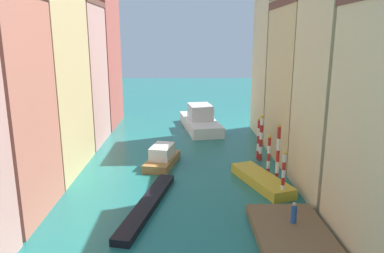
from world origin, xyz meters
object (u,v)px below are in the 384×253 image
mooring_pole_0 (283,175)px  motorboat_1 (261,180)px  mooring_pole_1 (278,154)px  mooring_pole_4 (259,137)px  gondola_black (148,204)px  person_on_dock (294,213)px  mooring_pole_2 (269,155)px  waterfront_dock (291,232)px  vaporetto_white (200,121)px  motorboat_0 (162,157)px  mooring_pole_3 (261,137)px

mooring_pole_0 → motorboat_1: (-0.99, 2.96, -1.57)m
mooring_pole_1 → mooring_pole_4: size_ratio=1.21×
gondola_black → motorboat_1: motorboat_1 is taller
person_on_dock → mooring_pole_2: (0.57, 9.66, 0.69)m
gondola_black → waterfront_dock: bearing=-24.2°
waterfront_dock → vaporetto_white: vaporetto_white is taller
person_on_dock → motorboat_0: bearing=125.3°
person_on_dock → mooring_pole_3: bearing=86.9°
mooring_pole_1 → mooring_pole_3: bearing=91.2°
waterfront_dock → mooring_pole_0: bearing=81.0°
mooring_pole_1 → person_on_dock: bearing=-96.5°
motorboat_0 → mooring_pole_3: bearing=6.7°
gondola_black → motorboat_0: motorboat_0 is taller
mooring_pole_1 → mooring_pole_4: (-0.22, 6.79, -0.44)m
mooring_pole_3 → vaporetto_white: size_ratio=0.40×
person_on_dock → mooring_pole_4: size_ratio=0.32×
person_on_dock → vaporetto_white: vaporetto_white is taller
waterfront_dock → mooring_pole_0: 5.62m
vaporetto_white → mooring_pole_1: bearing=-73.9°
mooring_pole_1 → gondola_black: size_ratio=0.49×
waterfront_dock → vaporetto_white: 28.32m
waterfront_dock → mooring_pole_2: 10.46m
motorboat_1 → gondola_black: bearing=-155.8°
mooring_pole_2 → person_on_dock: bearing=-93.4°
mooring_pole_0 → waterfront_dock: bearing=-99.0°
waterfront_dock → mooring_pole_4: 15.40m
person_on_dock → motorboat_1: (-0.45, 7.62, -0.83)m
vaporetto_white → gondola_black: vaporetto_white is taller
person_on_dock → vaporetto_white: bearing=99.9°
mooring_pole_3 → motorboat_0: bearing=-173.3°
mooring_pole_0 → motorboat_0: (-9.57, 8.10, -1.21)m
mooring_pole_2 → motorboat_1: size_ratio=0.51×
motorboat_1 → person_on_dock: bearing=-86.6°
waterfront_dock → mooring_pole_4: bearing=86.3°
mooring_pole_4 → vaporetto_white: bearing=113.1°
mooring_pole_0 → gondola_black: 10.30m
mooring_pole_3 → mooring_pole_4: 0.72m
person_on_dock → mooring_pole_2: 9.70m
waterfront_dock → vaporetto_white: bearing=99.0°
person_on_dock → mooring_pole_3: (0.76, 13.93, 1.17)m
waterfront_dock → motorboat_0: 16.00m
mooring_pole_3 → mooring_pole_4: size_ratio=1.09×
gondola_black → motorboat_1: 9.97m
waterfront_dock → mooring_pole_1: (1.19, 8.45, 2.34)m
mooring_pole_1 → motorboat_1: 2.61m
mooring_pole_4 → motorboat_1: (-1.12, -6.99, -1.79)m
vaporetto_white → motorboat_1: 20.18m
motorboat_0 → motorboat_1: (8.58, -5.15, -0.36)m
mooring_pole_4 → motorboat_1: 7.31m
mooring_pole_0 → mooring_pole_4: bearing=89.2°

